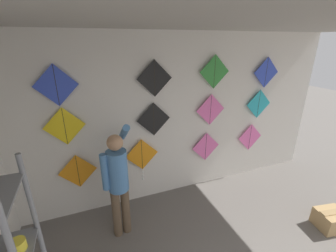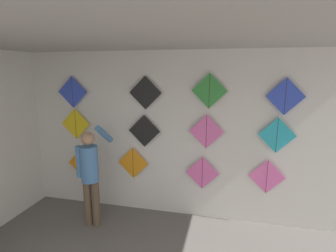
% 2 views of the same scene
% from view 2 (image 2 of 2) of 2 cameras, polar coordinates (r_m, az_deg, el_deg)
% --- Properties ---
extents(back_panel, '(5.97, 0.06, 2.80)m').
position_cam_2_polar(back_panel, '(4.43, 0.77, -2.11)').
color(back_panel, silver).
rests_on(back_panel, ground).
extents(ceiling_slab, '(5.97, 4.19, 0.04)m').
position_cam_2_polar(ceiling_slab, '(2.66, -7.62, 19.37)').
color(ceiling_slab, '#A8A399').
extents(shopkeeper, '(0.42, 0.60, 1.66)m').
position_cam_2_polar(shopkeeper, '(4.36, -16.57, -9.23)').
color(shopkeeper, brown).
rests_on(shopkeeper, ground).
extents(kite_0, '(0.55, 0.01, 0.55)m').
position_cam_2_polar(kite_0, '(5.13, -18.21, -7.70)').
color(kite_0, orange).
extents(kite_1, '(0.55, 0.04, 0.76)m').
position_cam_2_polar(kite_1, '(4.69, -7.62, -8.43)').
color(kite_1, orange).
extents(kite_2, '(0.55, 0.01, 0.55)m').
position_cam_2_polar(kite_2, '(4.44, 7.46, -10.11)').
color(kite_2, pink).
extents(kite_3, '(0.55, 0.01, 0.55)m').
position_cam_2_polar(kite_3, '(4.46, 20.72, -10.31)').
color(kite_3, pink).
extents(kite_4, '(0.55, 0.01, 0.55)m').
position_cam_2_polar(kite_4, '(4.98, -19.47, 0.42)').
color(kite_4, yellow).
extents(kite_5, '(0.55, 0.01, 0.55)m').
position_cam_2_polar(kite_5, '(4.44, -5.19, -1.08)').
color(kite_5, black).
extents(kite_6, '(0.55, 0.01, 0.55)m').
position_cam_2_polar(kite_6, '(4.23, 8.34, -1.22)').
color(kite_6, pink).
extents(kite_7, '(0.55, 0.01, 0.55)m').
position_cam_2_polar(kite_7, '(4.28, 22.63, -1.89)').
color(kite_7, '#28B2C6').
extents(kite_8, '(0.55, 0.01, 0.55)m').
position_cam_2_polar(kite_8, '(4.92, -20.08, 6.95)').
color(kite_8, blue).
extents(kite_9, '(0.55, 0.01, 0.55)m').
position_cam_2_polar(kite_9, '(4.34, -4.98, 7.21)').
color(kite_9, black).
extents(kite_10, '(0.55, 0.01, 0.55)m').
position_cam_2_polar(kite_10, '(4.13, 8.98, 7.57)').
color(kite_10, '#338C38').
extents(kite_11, '(0.55, 0.01, 0.55)m').
position_cam_2_polar(kite_11, '(4.20, 24.19, 5.88)').
color(kite_11, blue).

